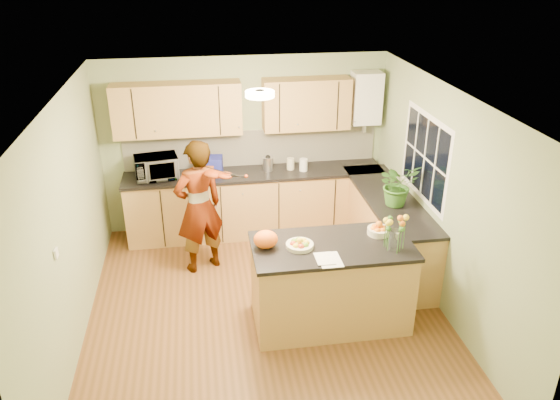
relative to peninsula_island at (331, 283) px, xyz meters
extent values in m
plane|color=brown|center=(-0.68, 0.28, -0.49)|extent=(4.50, 4.50, 0.00)
cube|color=white|center=(-0.68, 0.28, 2.01)|extent=(4.00, 4.50, 0.02)
cube|color=gray|center=(-0.68, 2.53, 0.76)|extent=(4.00, 0.02, 2.50)
cube|color=gray|center=(-0.68, -1.97, 0.76)|extent=(4.00, 0.02, 2.50)
cube|color=gray|center=(-2.68, 0.28, 0.76)|extent=(0.02, 4.50, 2.50)
cube|color=gray|center=(1.32, 0.28, 0.76)|extent=(0.02, 4.50, 2.50)
cube|color=#B88349|center=(-0.58, 2.23, -0.04)|extent=(3.60, 0.60, 0.90)
cube|color=black|center=(-0.58, 2.22, 0.43)|extent=(3.64, 0.62, 0.04)
cube|color=#B88349|center=(1.02, 1.13, -0.04)|extent=(0.60, 2.20, 0.90)
cube|color=black|center=(1.01, 1.13, 0.43)|extent=(0.62, 2.24, 0.04)
cube|color=white|center=(-0.58, 2.51, 0.71)|extent=(3.60, 0.02, 0.52)
cube|color=#B88349|center=(-1.58, 2.36, 1.36)|extent=(1.70, 0.34, 0.70)
cube|color=#B88349|center=(0.17, 2.36, 1.36)|extent=(1.20, 0.34, 0.70)
cube|color=white|center=(1.02, 2.37, 1.41)|extent=(0.40, 0.30, 0.72)
cylinder|color=silver|center=(1.02, 2.37, 1.01)|extent=(0.06, 0.06, 0.20)
cube|color=white|center=(1.32, 0.88, 1.06)|extent=(0.01, 1.30, 1.05)
cube|color=black|center=(1.31, 0.88, 1.06)|extent=(0.01, 1.18, 0.92)
cube|color=white|center=(-2.66, -0.32, 0.81)|extent=(0.02, 0.09, 0.09)
cylinder|color=#FFEABF|center=(-0.68, 0.58, 1.97)|extent=(0.30, 0.30, 0.06)
cylinder|color=white|center=(-0.68, 0.58, 2.00)|extent=(0.10, 0.10, 0.02)
cube|color=#B88349|center=(0.00, 0.00, -0.02)|extent=(1.66, 0.83, 0.93)
cube|color=black|center=(0.00, 0.00, 0.46)|extent=(1.70, 0.87, 0.04)
cylinder|color=beige|center=(-0.35, 0.00, 0.51)|extent=(0.29, 0.29, 0.04)
cylinder|color=beige|center=(0.55, 0.15, 0.52)|extent=(0.25, 0.25, 0.07)
cylinder|color=silver|center=(0.60, -0.18, 0.59)|extent=(0.11, 0.11, 0.22)
ellipsoid|color=orange|center=(-0.70, 0.05, 0.58)|extent=(0.26, 0.22, 0.19)
cube|color=white|center=(-0.10, -0.30, 0.49)|extent=(0.22, 0.30, 0.01)
imported|color=#D89B84|center=(-1.37, 1.34, 0.38)|extent=(0.75, 0.65, 1.75)
imported|color=white|center=(-1.91, 2.22, 0.61)|extent=(0.62, 0.47, 0.31)
cube|color=navy|center=(-1.18, 2.21, 0.58)|extent=(0.35, 0.28, 0.26)
cylinder|color=silver|center=(-0.38, 2.26, 0.55)|extent=(0.14, 0.14, 0.19)
sphere|color=black|center=(-0.38, 2.26, 0.68)|extent=(0.07, 0.07, 0.07)
cylinder|color=beige|center=(-0.06, 2.25, 0.53)|extent=(0.12, 0.12, 0.16)
cylinder|color=white|center=(0.11, 2.17, 0.54)|extent=(0.15, 0.15, 0.18)
imported|color=#356A23|center=(1.02, 0.91, 0.72)|extent=(0.55, 0.50, 0.54)
camera|label=1|loc=(-1.31, -4.85, 3.34)|focal=35.00mm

